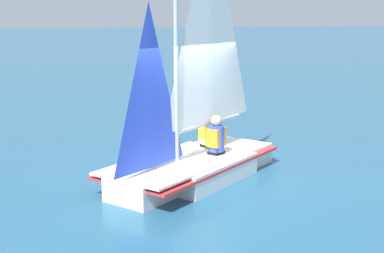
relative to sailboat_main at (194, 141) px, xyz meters
name	(u,v)px	position (x,y,z in m)	size (l,w,h in m)	color
ground_plane	(192,178)	(0.04, -0.04, -0.71)	(260.00, 260.00, 0.00)	#235675
sailboat_main	(194,141)	(0.00, 0.00, 0.00)	(3.67, 3.94, 5.23)	white
sailor_helm	(216,143)	(-0.13, 0.48, -0.09)	(0.42, 0.43, 1.16)	black
sailor_crew	(208,135)	(-0.74, 0.51, -0.08)	(0.42, 0.43, 1.16)	black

